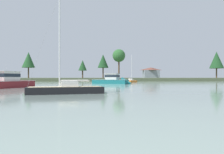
# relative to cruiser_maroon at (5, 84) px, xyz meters

# --- Properties ---
(far_shore_bank) EXTENTS (221.90, 55.73, 1.33)m
(far_shore_bank) POSITION_rel_cruiser_maroon_xyz_m (24.25, 76.51, 0.06)
(far_shore_bank) COLOR #4C563D
(far_shore_bank) RESTS_ON ground
(cruiser_maroon) EXTENTS (6.35, 10.18, 4.68)m
(cruiser_maroon) POSITION_rel_cruiser_maroon_xyz_m (0.00, 0.00, 0.00)
(cruiser_maroon) COLOR maroon
(cruiser_maroon) RESTS_ON ground
(sailboat_black) EXTENTS (7.71, 3.43, 10.43)m
(sailboat_black) POSITION_rel_cruiser_maroon_xyz_m (10.86, -12.65, -0.38)
(sailboat_black) COLOR black
(sailboat_black) RESTS_ON ground
(cruiser_teal) EXTENTS (10.39, 7.31, 5.04)m
(cruiser_teal) POSITION_rel_cruiser_maroon_xyz_m (18.83, 19.32, -0.04)
(cruiser_teal) COLOR #196B70
(cruiser_teal) RESTS_ON ground
(sailboat_orange) EXTENTS (5.00, 7.35, 9.28)m
(sailboat_orange) POSITION_rel_cruiser_maroon_xyz_m (25.56, 33.73, -0.39)
(sailboat_orange) COLOR orange
(sailboat_orange) RESTS_ON ground
(mooring_buoy_white) EXTENTS (0.33, 0.33, 0.38)m
(mooring_buoy_white) POSITION_rel_cruiser_maroon_xyz_m (7.33, 23.70, -0.54)
(mooring_buoy_white) COLOR white
(mooring_buoy_white) RESTS_ON ground
(shore_tree_inland_c) EXTENTS (3.59, 3.59, 7.56)m
(shore_tree_inland_c) POSITION_rel_cruiser_maroon_xyz_m (8.97, 58.18, 6.01)
(shore_tree_inland_c) COLOR brown
(shore_tree_inland_c) RESTS_ON far_shore_bank
(shore_tree_left_mid) EXTENTS (5.53, 5.53, 12.47)m
(shore_tree_left_mid) POSITION_rel_cruiser_maroon_xyz_m (24.57, 59.07, 10.31)
(shore_tree_left_mid) COLOR brown
(shore_tree_left_mid) RESTS_ON far_shore_bank
(shore_tree_far_left) EXTENTS (6.66, 6.66, 12.81)m
(shore_tree_far_left) POSITION_rel_cruiser_maroon_xyz_m (73.33, 66.54, 9.42)
(shore_tree_far_left) COLOR brown
(shore_tree_far_left) RESTS_ON far_shore_bank
(shore_tree_right) EXTENTS (5.04, 5.04, 10.86)m
(shore_tree_right) POSITION_rel_cruiser_maroon_xyz_m (17.98, 65.54, 8.44)
(shore_tree_right) COLOR brown
(shore_tree_right) RESTS_ON far_shore_bank
(shore_tree_inland_a) EXTENTS (6.17, 6.17, 12.58)m
(shore_tree_inland_a) POSITION_rel_cruiser_maroon_xyz_m (-18.10, 74.61, 9.48)
(shore_tree_inland_a) COLOR brown
(shore_tree_inland_a) RESTS_ON far_shore_bank
(cottage_near_water) EXTENTS (9.59, 7.00, 6.02)m
(cottage_near_water) POSITION_rel_cruiser_maroon_xyz_m (46.92, 89.76, 3.83)
(cottage_near_water) COLOR gray
(cottage_near_water) RESTS_ON far_shore_bank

